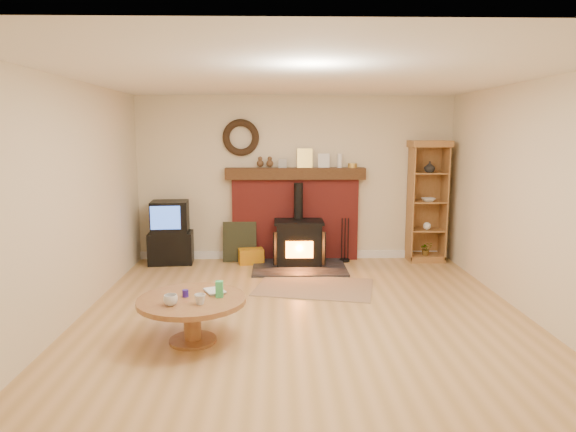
{
  "coord_description": "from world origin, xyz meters",
  "views": [
    {
      "loc": [
        -0.3,
        -5.41,
        2.04
      ],
      "look_at": [
        -0.15,
        1.0,
        0.98
      ],
      "focal_mm": 32.0,
      "sensor_mm": 36.0,
      "label": 1
    }
  ],
  "objects_px": {
    "coffee_table": "(192,306)",
    "tv_unit": "(171,234)",
    "wood_stove": "(299,244)",
    "curio_cabinet": "(427,201)"
  },
  "relations": [
    {
      "from": "wood_stove",
      "to": "tv_unit",
      "type": "distance_m",
      "value": 2.01
    },
    {
      "from": "curio_cabinet",
      "to": "coffee_table",
      "type": "distance_m",
      "value": 4.55
    },
    {
      "from": "wood_stove",
      "to": "coffee_table",
      "type": "relative_size",
      "value": 1.33
    },
    {
      "from": "tv_unit",
      "to": "coffee_table",
      "type": "relative_size",
      "value": 0.93
    },
    {
      "from": "wood_stove",
      "to": "curio_cabinet",
      "type": "height_order",
      "value": "curio_cabinet"
    },
    {
      "from": "tv_unit",
      "to": "wood_stove",
      "type": "bearing_deg",
      "value": -5.64
    },
    {
      "from": "tv_unit",
      "to": "coffee_table",
      "type": "xyz_separation_m",
      "value": [
        0.83,
        -3.09,
        -0.11
      ]
    },
    {
      "from": "wood_stove",
      "to": "coffee_table",
      "type": "distance_m",
      "value": 3.12
    },
    {
      "from": "wood_stove",
      "to": "tv_unit",
      "type": "xyz_separation_m",
      "value": [
        -1.99,
        0.2,
        0.13
      ]
    },
    {
      "from": "coffee_table",
      "to": "tv_unit",
      "type": "bearing_deg",
      "value": 104.99
    }
  ]
}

